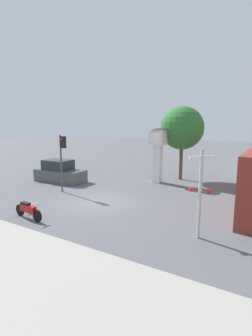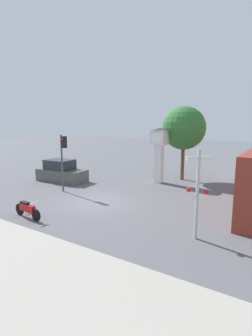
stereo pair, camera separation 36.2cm
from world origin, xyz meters
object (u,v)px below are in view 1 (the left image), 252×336
Objects in this scene: clock_tower at (158,146)px; parked_car at (60,173)px; traffic_light at (62,153)px; street_tree at (182,128)px; railroad_crossing_signal at (200,191)px; motorcycle at (28,210)px.

clock_tower is 8.34m from parked_car.
street_tree is at bearing 56.37° from traffic_light.
clock_tower is 1.17× the size of railroad_crossing_signal.
street_tree is (5.53, 8.31, 1.60)m from traffic_light.
clock_tower is 2.79m from street_tree.
traffic_light is 10.53m from railroad_crossing_signal.
traffic_light is (-4.31, -6.23, -0.19)m from clock_tower.
traffic_light is at bearing -123.63° from street_tree.
clock_tower reaches higher than traffic_light.
clock_tower is 7.58m from traffic_light.
street_tree is 1.43× the size of parked_car.
railroad_crossing_signal is (10.22, -2.45, -0.70)m from traffic_light.
traffic_light is at bearing -124.67° from clock_tower.
parked_car is (-8.23, -6.01, -3.61)m from street_tree.
street_tree is at bearing 59.63° from clock_tower.
clock_tower is 1.10× the size of traffic_light.
parked_car is at bearing 139.66° from traffic_light.
traffic_light is at bearing 166.49° from railroad_crossing_signal.
street_tree reaches higher than traffic_light.
clock_tower is 1.02× the size of parked_car.
railroad_crossing_signal is (8.02, 2.26, 1.62)m from motorcycle.
railroad_crossing_signal is at bearing 20.50° from motorcycle.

